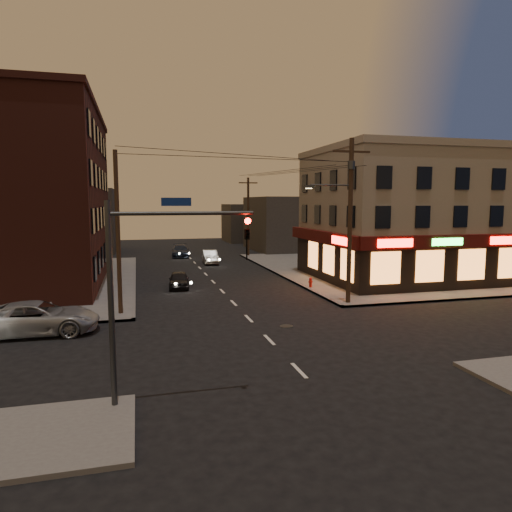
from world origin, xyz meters
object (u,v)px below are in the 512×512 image
object	(u,v)px
sedan_mid	(210,257)
fire_hydrant	(311,282)
sedan_far	(180,251)
suv_cross	(37,318)
sedan_near	(179,280)

from	to	relation	value
sedan_mid	fire_hydrant	bearing A→B (deg)	-70.07
sedan_far	fire_hydrant	xyz separation A→B (m)	(7.35, -22.49, -0.15)
sedan_mid	sedan_far	world-z (taller)	sedan_far
sedan_far	suv_cross	bearing A→B (deg)	-102.65
sedan_near	sedan_far	xyz separation A→B (m)	(1.93, 19.54, 0.08)
sedan_mid	fire_hydrant	world-z (taller)	sedan_mid
suv_cross	fire_hydrant	world-z (taller)	suv_cross
fire_hydrant	suv_cross	bearing A→B (deg)	-156.47
sedan_mid	sedan_far	distance (m)	7.02
suv_cross	sedan_far	world-z (taller)	suv_cross
fire_hydrant	sedan_mid	bearing A→B (deg)	107.09
sedan_near	sedan_mid	distance (m)	13.68
sedan_near	sedan_mid	size ratio (longest dim) A/B	0.86
suv_cross	fire_hydrant	size ratio (longest dim) A/B	7.93
sedan_mid	sedan_near	bearing A→B (deg)	-105.83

